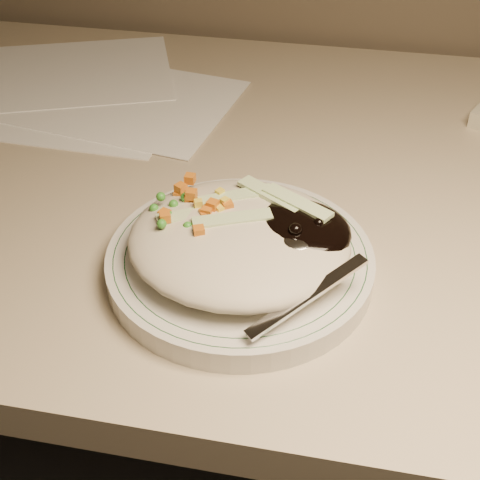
# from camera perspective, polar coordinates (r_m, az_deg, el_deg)

# --- Properties ---
(desk) EXTENTS (1.40, 0.70, 0.74)m
(desk) POSITION_cam_1_polar(r_m,az_deg,el_deg) (0.86, 7.81, -5.84)
(desk) COLOR tan
(desk) RESTS_ON ground
(plate) EXTENTS (0.24, 0.24, 0.02)m
(plate) POSITION_cam_1_polar(r_m,az_deg,el_deg) (0.60, 0.00, -1.95)
(plate) COLOR silver
(plate) RESTS_ON desk
(plate_rim) EXTENTS (0.22, 0.22, 0.00)m
(plate_rim) POSITION_cam_1_polar(r_m,az_deg,el_deg) (0.59, 0.00, -1.21)
(plate_rim) COLOR #144723
(plate_rim) RESTS_ON plate
(meal) EXTENTS (0.21, 0.19, 0.05)m
(meal) POSITION_cam_1_polar(r_m,az_deg,el_deg) (0.57, 0.40, 0.34)
(meal) COLOR beige
(meal) RESTS_ON plate
(papers) EXTENTS (0.44, 0.34, 0.00)m
(papers) POSITION_cam_1_polar(r_m,az_deg,el_deg) (0.92, -13.58, 12.23)
(papers) COLOR white
(papers) RESTS_ON desk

